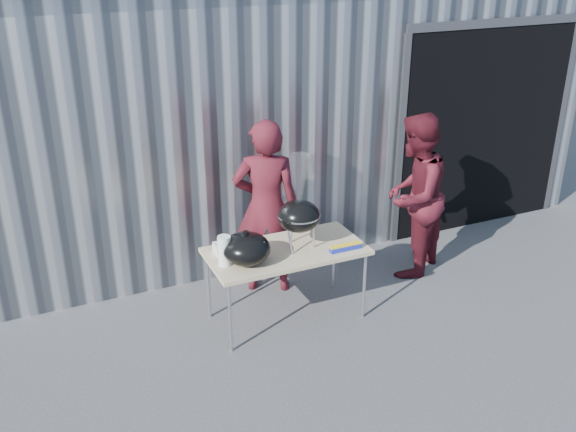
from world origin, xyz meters
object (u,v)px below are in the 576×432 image
kettle_grill (299,207)px  person_bystander (414,196)px  person_cook (266,207)px  folding_table (286,253)px

kettle_grill → person_bystander: (1.53, 0.34, -0.27)m
kettle_grill → person_cook: bearing=95.7°
folding_table → kettle_grill: size_ratio=1.62×
folding_table → kettle_grill: kettle_grill is taller
kettle_grill → person_bystander: size_ratio=0.51×
folding_table → person_cook: person_cook is taller
folding_table → person_cook: bearing=84.8°
person_cook → person_bystander: (1.59, -0.31, -0.02)m
folding_table → person_cook: size_ratio=0.81×
kettle_grill → person_cook: 0.70m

